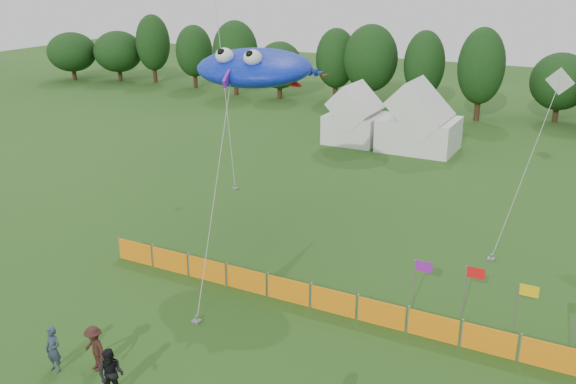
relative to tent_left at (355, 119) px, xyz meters
The scene contains 11 objects.
treeline 16.18m from the tent_left, 54.00° to the left, with size 104.57×8.78×8.36m.
tent_left is the anchor object (origin of this frame).
tent_right 5.08m from the tent_left, ahead, with size 5.57×4.46×3.93m.
barrier_fence 26.23m from the tent_left, 71.69° to the right, with size 19.90×0.06×1.00m.
flag_row 28.50m from the tent_left, 53.43° to the right, with size 10.73×0.70×2.23m.
spectator_a 32.88m from the tent_left, 85.72° to the right, with size 0.60×0.40×1.65m, color #2C384A.
spectator_b 33.42m from the tent_left, 81.02° to the right, with size 0.86×0.67×1.77m, color black.
spectator_c 32.30m from the tent_left, 83.54° to the right, with size 1.06×0.61×1.65m, color #381B16.
stingray_kite 21.31m from the tent_left, 81.17° to the right, with size 6.24×15.45×9.70m.
small_kite_white 20.02m from the tent_left, 40.42° to the right, with size 2.30×5.85×8.37m.
small_kite_dark 13.02m from the tent_left, 112.26° to the right, with size 4.99×5.31×12.38m.
Camera 1 is at (10.28, -13.52, 12.97)m, focal length 40.00 mm.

